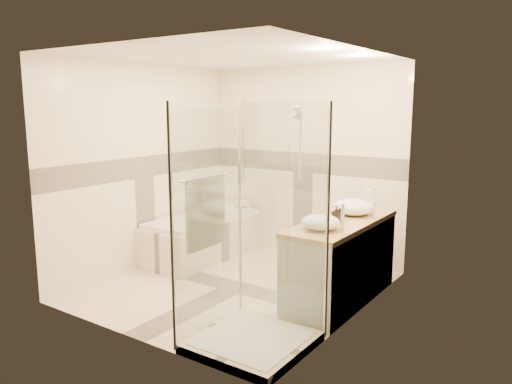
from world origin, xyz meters
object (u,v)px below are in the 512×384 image
Objects in this scene: bathtub at (203,234)px; vanity at (341,261)px; vessel_sink_far at (320,222)px; amenity_bottle_a at (336,214)px; vessel_sink_near at (354,207)px; shower_enclosure at (246,284)px; amenity_bottle_b at (340,214)px.

vanity is (2.15, -0.35, 0.12)m from bathtub.
bathtub is 2.36m from vessel_sink_far.
vessel_sink_far is 2.17× the size of amenity_bottle_a.
vessel_sink_near reaches higher than bathtub.
amenity_bottle_a is (-0.02, -0.10, 0.51)m from vanity.
vessel_sink_near is (2.13, -0.03, 0.63)m from bathtub.
shower_enclosure is at bearing -108.37° from vessel_sink_far.
vessel_sink_near is at bearing 80.29° from shower_enclosure.
vessel_sink_near is 0.42m from amenity_bottle_a.
vessel_sink_near reaches higher than vanity.
shower_enclosure is 15.31× the size of amenity_bottle_b.
vessel_sink_near is 1.19× the size of vessel_sink_far.
amenity_bottle_a is at bearing 76.87° from shower_enclosure.
vanity is 1.31m from shower_enclosure.
shower_enclosure is 1.67m from vessel_sink_near.
amenity_bottle_b is (0.00, 0.08, -0.02)m from amenity_bottle_a.
amenity_bottle_b is (0.00, -0.35, -0.02)m from vessel_sink_near.
vessel_sink_near reaches higher than amenity_bottle_a.
shower_enclosure is 1.27m from amenity_bottle_a.
vanity is 0.79× the size of shower_enclosure.
amenity_bottle_a is at bearing -101.15° from vanity.
vessel_sink_far is 2.74× the size of amenity_bottle_b.
amenity_bottle_a is 0.08m from amenity_bottle_b.
amenity_bottle_b is (0.00, 0.42, -0.01)m from vessel_sink_far.
vessel_sink_far reaches higher than amenity_bottle_b.
amenity_bottle_a reaches higher than vanity.
vessel_sink_near is at bearing 90.00° from vessel_sink_far.
bathtub is at bearing 179.28° from vessel_sink_near.
amenity_bottle_b is (-0.02, -0.03, 0.49)m from vanity.
shower_enclosure reaches higher than vessel_sink_near.
amenity_bottle_a is at bearing -90.00° from amenity_bottle_b.
bathtub is 2.18m from vanity.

